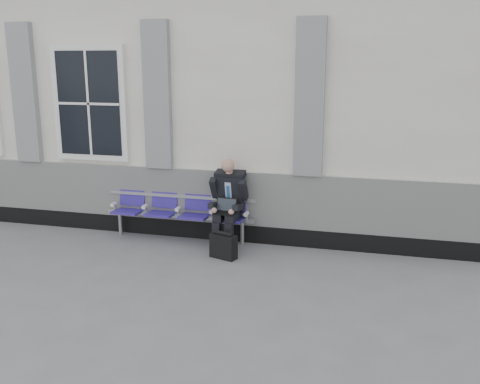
# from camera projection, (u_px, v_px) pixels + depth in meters

# --- Properties ---
(ground) EXTENTS (70.00, 70.00, 0.00)m
(ground) POSITION_uv_depth(u_px,v_px,m) (32.00, 255.00, 8.36)
(ground) COLOR slate
(ground) RESTS_ON ground
(station_building) EXTENTS (14.40, 4.40, 4.49)m
(station_building) POSITION_uv_depth(u_px,v_px,m) (124.00, 97.00, 11.10)
(station_building) COLOR white
(station_building) RESTS_ON ground
(bench) EXTENTS (2.60, 0.47, 0.91)m
(bench) POSITION_uv_depth(u_px,v_px,m) (179.00, 208.00, 8.99)
(bench) COLOR #9EA0A3
(bench) RESTS_ON ground
(businessman) EXTENTS (0.60, 0.80, 1.45)m
(businessman) POSITION_uv_depth(u_px,v_px,m) (228.00, 200.00, 8.59)
(businessman) COLOR black
(businessman) RESTS_ON ground
(briefcase) EXTENTS (0.45, 0.30, 0.43)m
(briefcase) POSITION_uv_depth(u_px,v_px,m) (223.00, 246.00, 8.19)
(briefcase) COLOR black
(briefcase) RESTS_ON ground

